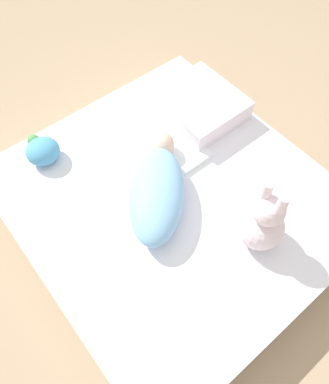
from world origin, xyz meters
name	(u,v)px	position (x,y,z in m)	size (l,w,h in m)	color
ground_plane	(171,214)	(0.00, 0.00, 0.00)	(12.00, 12.00, 0.00)	#9E8466
bed_mattress	(172,205)	(0.00, 0.00, 0.07)	(1.15, 1.06, 0.14)	white
burp_cloth	(176,150)	(0.15, -0.14, 0.15)	(0.22, 0.18, 0.02)	white
swaddled_baby	(157,189)	(0.02, 0.05, 0.21)	(0.43, 0.41, 0.13)	#7FB7E5
pillow	(200,105)	(0.24, -0.35, 0.19)	(0.32, 0.30, 0.09)	white
bunny_plush	(262,222)	(-0.31, -0.11, 0.25)	(0.16, 0.16, 0.30)	silver
turtle_plush	(42,150)	(0.44, 0.27, 0.19)	(0.16, 0.13, 0.09)	#4C99C6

